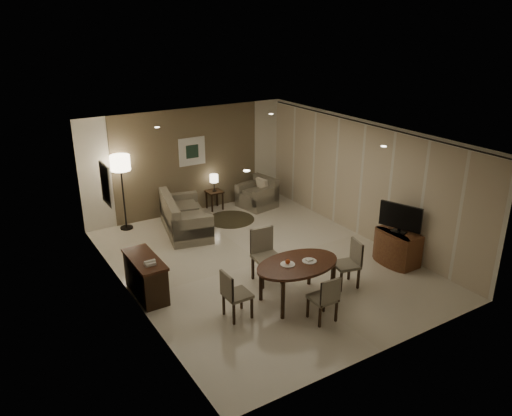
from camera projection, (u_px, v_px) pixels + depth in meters
room_shell at (251, 196)px, 10.28m from camera, size 5.50×7.00×2.70m
taupe_accent at (188, 161)px, 12.73m from camera, size 3.96×0.03×2.70m
curtain_wall at (361, 181)px, 11.29m from camera, size 0.08×6.70×2.58m
curtain_rod at (366, 123)px, 10.81m from camera, size 0.03×6.80×0.03m
art_back_frame at (192, 151)px, 12.67m from camera, size 0.72×0.03×0.72m
art_back_canvas at (192, 152)px, 12.66m from camera, size 0.34×0.01×0.34m
art_left_frame at (106, 185)px, 9.40m from camera, size 0.03×0.60×0.80m
art_left_canvas at (106, 184)px, 9.41m from camera, size 0.01×0.46×0.64m
downlight_nl at (247, 171)px, 7.37m from camera, size 0.10×0.10×0.01m
downlight_nr at (384, 146)px, 8.74m from camera, size 0.10×0.10×0.01m
downlight_fl at (157, 127)px, 10.22m from camera, size 0.10×0.10×0.01m
downlight_fr at (271, 114)px, 11.60m from camera, size 0.10×0.10×0.01m
console_desk at (146, 277)px, 9.10m from camera, size 0.48×1.20×0.75m
telephone at (150, 262)px, 8.71m from camera, size 0.20×0.14×0.09m
tv_cabinet at (398, 247)px, 10.31m from camera, size 0.48×0.90×0.70m
flat_tv at (400, 217)px, 10.06m from camera, size 0.36×0.85×0.60m
dining_table at (297, 282)px, 8.93m from camera, size 1.59×1.00×0.75m
chair_near at (323, 297)px, 8.34m from camera, size 0.42×0.42×0.85m
chair_far at (267, 257)px, 9.52m from camera, size 0.54×0.54×1.04m
chair_left at (237, 294)px, 8.42m from camera, size 0.43×0.43×0.88m
chair_right at (346, 264)px, 9.39m from camera, size 0.53×0.53×0.90m
plate_a at (288, 264)px, 8.74m from camera, size 0.26×0.26×0.02m
plate_b at (309, 261)px, 8.86m from camera, size 0.26×0.26×0.02m
fruit_apple at (288, 262)px, 8.72m from camera, size 0.09×0.09×0.09m
napkin at (309, 260)px, 8.85m from camera, size 0.12×0.08×0.03m
round_rug at (231, 219)px, 12.63m from camera, size 1.19×1.19×0.01m
sofa at (186, 214)px, 11.79m from camera, size 2.01×1.31×0.87m
armchair at (257, 193)px, 13.35m from camera, size 0.97×1.01×0.78m
side_table at (215, 200)px, 13.23m from camera, size 0.40×0.40×0.51m
table_lamp at (214, 182)px, 13.05m from camera, size 0.22×0.22×0.50m
floor_lamp at (123, 193)px, 11.78m from camera, size 0.46×0.46×1.82m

